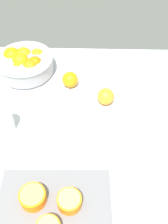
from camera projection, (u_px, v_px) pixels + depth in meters
ground_plane at (83, 124)px, 107.87cm from camera, size 113.10×97.74×3.00cm
fruit_bowl at (25, 63)px, 122.51cm from camera, size 26.49×26.49×10.86cm
juice_glass at (4, 122)px, 100.56cm from camera, size 6.88×6.88×10.73cm
cutting_board at (54, 210)px, 82.31cm from camera, size 36.43×27.95×2.06cm
orange_half_1 at (69, 201)px, 81.07cm from camera, size 7.69×7.69×4.21cm
orange_half_2 at (33, 197)px, 81.77cm from camera, size 8.31×8.31×4.46cm
loose_orange_0 at (70, 80)px, 117.83cm from camera, size 7.07×7.07×7.07cm
loose_orange_1 at (106, 96)px, 110.95cm from camera, size 7.15×7.15×7.15cm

